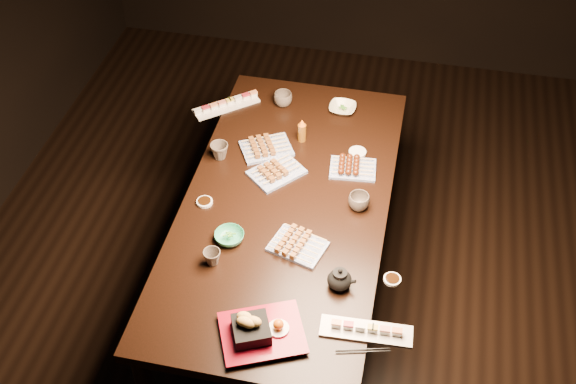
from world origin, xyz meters
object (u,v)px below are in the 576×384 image
object	(u,v)px
dining_table	(286,258)
teacup_far_right	(283,99)
sushi_platter_far	(226,103)
teacup_far_left	(219,151)
yakitori_plate_left	(266,145)
yakitori_plate_center	(276,169)
edamame_bowl_cream	(343,108)
yakitori_plate_right	(298,243)
tempura_tray	(262,327)
teacup_mid_right	(359,202)
edamame_bowl_green	(229,237)
teapot	(340,278)
sushi_platter_near	(366,329)
condiment_bottle	(302,130)
teacup_near_left	(212,257)

from	to	relation	value
dining_table	teacup_far_right	bearing A→B (deg)	87.73
sushi_platter_far	teacup_far_left	distance (m)	0.39
yakitori_plate_left	yakitori_plate_center	bearing A→B (deg)	-90.37
edamame_bowl_cream	sushi_platter_far	bearing A→B (deg)	-171.40
yakitori_plate_right	tempura_tray	bearing A→B (deg)	-78.79
sushi_platter_far	teacup_mid_right	bearing A→B (deg)	102.68
yakitori_plate_right	tempura_tray	xyz separation A→B (m)	(-0.04, -0.46, 0.03)
yakitori_plate_center	tempura_tray	bearing A→B (deg)	-129.75
edamame_bowl_green	teapot	bearing A→B (deg)	-16.49
dining_table	yakitori_plate_right	bearing A→B (deg)	-82.55
sushi_platter_far	tempura_tray	distance (m)	1.41
dining_table	sushi_platter_near	bearing A→B (deg)	-69.55
yakitori_plate_center	condiment_bottle	bearing A→B (deg)	26.50
edamame_bowl_green	teacup_far_left	bearing A→B (deg)	110.31
sushi_platter_far	tempura_tray	world-z (taller)	tempura_tray
sushi_platter_near	edamame_bowl_green	world-z (taller)	sushi_platter_near
dining_table	sushi_platter_far	bearing A→B (deg)	110.27
teacup_far_left	teacup_near_left	bearing A→B (deg)	-76.73
teacup_mid_right	sushi_platter_far	bearing A→B (deg)	142.83
sushi_platter_far	yakitori_plate_center	bearing A→B (deg)	89.39
yakitori_plate_center	teacup_near_left	size ratio (longest dim) A/B	3.24
edamame_bowl_green	edamame_bowl_cream	bearing A→B (deg)	71.35
sushi_platter_far	condiment_bottle	size ratio (longest dim) A/B	2.74
sushi_platter_far	teapot	world-z (taller)	teapot
tempura_tray	condiment_bottle	xyz separation A→B (m)	(-0.08, 1.14, 0.01)
teacup_near_left	teacup_mid_right	bearing A→B (deg)	39.05
yakitori_plate_right	teapot	world-z (taller)	teapot
yakitori_plate_left	condiment_bottle	distance (m)	0.19
yakitori_plate_right	tempura_tray	world-z (taller)	tempura_tray
teacup_near_left	tempura_tray	bearing A→B (deg)	-47.12
dining_table	teacup_far_right	world-z (taller)	teacup_far_right
teacup_mid_right	tempura_tray	bearing A→B (deg)	-109.11
condiment_bottle	yakitori_plate_left	bearing A→B (deg)	-145.06
teacup_near_left	yakitori_plate_right	bearing A→B (deg)	25.10
tempura_tray	teacup_far_right	world-z (taller)	tempura_tray
yakitori_plate_right	sushi_platter_far	bearing A→B (deg)	138.89
yakitori_plate_left	teacup_far_right	bearing A→B (deg)	60.50
teacup_near_left	teapot	size ratio (longest dim) A/B	0.62
sushi_platter_far	tempura_tray	bearing A→B (deg)	70.86
yakitori_plate_left	teacup_near_left	bearing A→B (deg)	-123.24
sushi_platter_near	edamame_bowl_cream	size ratio (longest dim) A/B	2.58
yakitori_plate_right	teapot	size ratio (longest dim) A/B	1.91
sushi_platter_far	tempura_tray	xyz separation A→B (m)	(0.51, -1.32, 0.04)
yakitori_plate_right	teapot	distance (m)	0.26
yakitori_plate_right	edamame_bowl_green	bearing A→B (deg)	-160.07
edamame_bowl_green	tempura_tray	xyz separation A→B (m)	(0.25, -0.44, 0.04)
teacup_far_right	condiment_bottle	bearing A→B (deg)	-59.79
yakitori_plate_center	teacup_near_left	distance (m)	0.59
dining_table	yakitori_plate_center	world-z (taller)	yakitori_plate_center
sushi_platter_far	yakitori_plate_left	size ratio (longest dim) A/B	1.47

